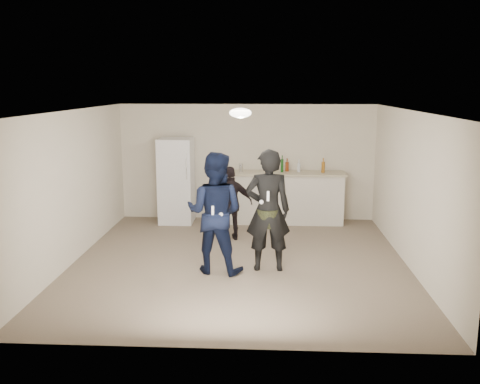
{
  "coord_description": "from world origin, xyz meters",
  "views": [
    {
      "loc": [
        0.46,
        -8.49,
        2.89
      ],
      "look_at": [
        0.0,
        0.2,
        1.15
      ],
      "focal_mm": 40.0,
      "sensor_mm": 36.0,
      "label": 1
    }
  ],
  "objects_px": {
    "fridge": "(176,181)",
    "shaker": "(241,168)",
    "woman": "(268,210)",
    "counter": "(281,198)",
    "spectator": "(231,203)",
    "man": "(215,213)"
  },
  "relations": [
    {
      "from": "counter",
      "to": "woman",
      "type": "relative_size",
      "value": 1.34
    },
    {
      "from": "man",
      "to": "counter",
      "type": "bearing_deg",
      "value": -96.98
    },
    {
      "from": "fridge",
      "to": "spectator",
      "type": "relative_size",
      "value": 1.28
    },
    {
      "from": "man",
      "to": "woman",
      "type": "bearing_deg",
      "value": -159.13
    },
    {
      "from": "man",
      "to": "spectator",
      "type": "distance_m",
      "value": 1.81
    },
    {
      "from": "fridge",
      "to": "shaker",
      "type": "distance_m",
      "value": 1.4
    },
    {
      "from": "counter",
      "to": "man",
      "type": "distance_m",
      "value": 3.35
    },
    {
      "from": "fridge",
      "to": "shaker",
      "type": "height_order",
      "value": "fridge"
    },
    {
      "from": "fridge",
      "to": "woman",
      "type": "xyz_separation_m",
      "value": [
        1.95,
        -2.94,
        0.07
      ]
    },
    {
      "from": "counter",
      "to": "man",
      "type": "bearing_deg",
      "value": -109.38
    },
    {
      "from": "counter",
      "to": "fridge",
      "type": "bearing_deg",
      "value": -178.2
    },
    {
      "from": "fridge",
      "to": "woman",
      "type": "bearing_deg",
      "value": -56.41
    },
    {
      "from": "fridge",
      "to": "spectator",
      "type": "distance_m",
      "value": 1.8
    },
    {
      "from": "shaker",
      "to": "man",
      "type": "relative_size",
      "value": 0.09
    },
    {
      "from": "shaker",
      "to": "woman",
      "type": "height_order",
      "value": "woman"
    },
    {
      "from": "spectator",
      "to": "man",
      "type": "bearing_deg",
      "value": 76.29
    },
    {
      "from": "fridge",
      "to": "shaker",
      "type": "xyz_separation_m",
      "value": [
        1.37,
        0.1,
        0.28
      ]
    },
    {
      "from": "fridge",
      "to": "man",
      "type": "height_order",
      "value": "man"
    },
    {
      "from": "counter",
      "to": "shaker",
      "type": "height_order",
      "value": "shaker"
    },
    {
      "from": "counter",
      "to": "woman",
      "type": "xyz_separation_m",
      "value": [
        -0.28,
        -3.01,
        0.44
      ]
    },
    {
      "from": "shaker",
      "to": "woman",
      "type": "relative_size",
      "value": 0.09
    },
    {
      "from": "counter",
      "to": "fridge",
      "type": "relative_size",
      "value": 1.44
    }
  ]
}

